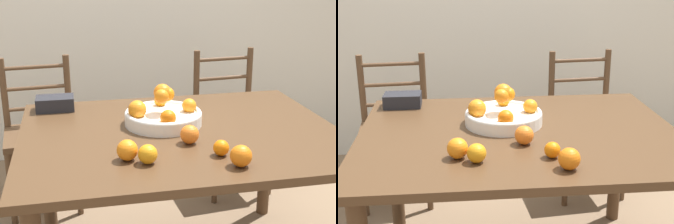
# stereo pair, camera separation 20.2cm
# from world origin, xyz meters

# --- Properties ---
(dining_table) EXTENTS (1.40, 1.08, 0.74)m
(dining_table) POSITION_xyz_m (0.00, 0.00, 0.65)
(dining_table) COLOR #4C331E
(dining_table) RESTS_ON ground_plane
(fruit_bowl) EXTENTS (0.35, 0.35, 0.19)m
(fruit_bowl) POSITION_xyz_m (-0.06, 0.10, 0.79)
(fruit_bowl) COLOR white
(fruit_bowl) RESTS_ON dining_table
(orange_loose_0) EXTENTS (0.06, 0.06, 0.06)m
(orange_loose_0) POSITION_xyz_m (0.09, -0.30, 0.77)
(orange_loose_0) COLOR orange
(orange_loose_0) RESTS_ON dining_table
(orange_loose_1) EXTENTS (0.07, 0.07, 0.07)m
(orange_loose_1) POSITION_xyz_m (-0.20, -0.31, 0.78)
(orange_loose_1) COLOR orange
(orange_loose_1) RESTS_ON dining_table
(orange_loose_2) EXTENTS (0.08, 0.08, 0.08)m
(orange_loose_2) POSITION_xyz_m (0.13, -0.41, 0.78)
(orange_loose_2) COLOR orange
(orange_loose_2) RESTS_ON dining_table
(orange_loose_3) EXTENTS (0.08, 0.08, 0.08)m
(orange_loose_3) POSITION_xyz_m (-0.27, -0.27, 0.78)
(orange_loose_3) COLOR orange
(orange_loose_3) RESTS_ON dining_table
(orange_loose_4) EXTENTS (0.08, 0.08, 0.08)m
(orange_loose_4) POSITION_xyz_m (-0.00, -0.15, 0.78)
(orange_loose_4) COLOR orange
(orange_loose_4) RESTS_ON dining_table
(chair_left) EXTENTS (0.45, 0.44, 0.90)m
(chair_left) POSITION_xyz_m (-0.67, 0.87, 0.45)
(chair_left) COLOR #513823
(chair_left) RESTS_ON ground_plane
(chair_right) EXTENTS (0.45, 0.44, 0.90)m
(chair_right) POSITION_xyz_m (0.54, 0.87, 0.45)
(chair_right) COLOR #513823
(chair_right) RESTS_ON ground_plane
(book_stack) EXTENTS (0.19, 0.12, 0.07)m
(book_stack) POSITION_xyz_m (-0.55, 0.42, 0.78)
(book_stack) COLOR #232328
(book_stack) RESTS_ON dining_table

